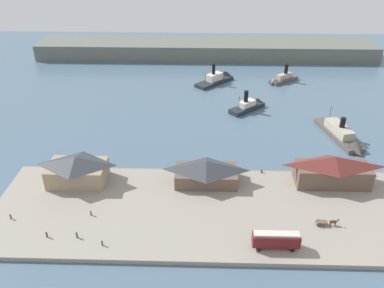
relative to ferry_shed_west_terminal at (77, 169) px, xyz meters
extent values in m
plane|color=slate|center=(36.01, 10.77, -5.31)|extent=(320.00, 320.00, 0.00)
cube|color=gray|center=(36.01, -11.23, -4.71)|extent=(110.00, 36.00, 1.20)
cube|color=slate|center=(36.01, 7.17, -4.81)|extent=(110.00, 0.80, 1.00)
cube|color=#998466|center=(0.00, 0.00, -1.34)|extent=(15.90, 9.85, 5.54)
pyramid|color=#33383D|center=(0.00, 0.00, 2.71)|extent=(16.22, 10.34, 2.55)
cube|color=brown|center=(36.07, 0.93, -2.10)|extent=(17.22, 9.17, 4.02)
pyramid|color=#33383D|center=(36.07, 0.93, 1.29)|extent=(17.57, 9.62, 2.76)
cube|color=brown|center=(71.21, 1.34, -1.24)|extent=(20.22, 7.90, 5.73)
pyramid|color=maroon|center=(71.21, 1.34, 3.08)|extent=(20.62, 8.29, 2.92)
cube|color=maroon|center=(51.77, -24.28, -1.77)|extent=(10.63, 2.67, 2.87)
cube|color=beige|center=(51.77, -24.28, -0.09)|extent=(10.20, 1.87, 0.50)
cylinder|color=black|center=(55.49, -22.94, -3.66)|extent=(0.90, 0.18, 0.90)
cylinder|color=black|center=(55.49, -25.62, -3.66)|extent=(0.90, 0.18, 0.90)
cylinder|color=black|center=(48.05, -22.94, -3.66)|extent=(0.90, 0.18, 0.90)
cylinder|color=black|center=(48.05, -25.62, -3.66)|extent=(0.90, 0.18, 0.90)
cube|color=brown|center=(64.26, -16.40, -3.26)|extent=(2.52, 1.29, 0.50)
cylinder|color=#4C3828|center=(63.50, -15.76, -3.51)|extent=(1.20, 0.10, 1.20)
cylinder|color=#4C3828|center=(63.50, -17.04, -3.51)|extent=(1.20, 0.10, 1.20)
ellipsoid|color=#473323|center=(66.92, -16.40, -3.01)|extent=(2.00, 0.70, 0.90)
ellipsoid|color=#473323|center=(68.02, -16.40, -2.46)|extent=(0.70, 0.32, 0.44)
cylinder|color=#473323|center=(67.52, -16.20, -3.61)|extent=(0.16, 0.16, 1.00)
cylinder|color=#473323|center=(67.52, -16.60, -3.61)|extent=(0.16, 0.16, 1.00)
cylinder|color=#473323|center=(66.32, -16.20, -3.61)|extent=(0.16, 0.16, 1.00)
cylinder|color=#473323|center=(66.32, -16.60, -3.61)|extent=(0.16, 0.16, 1.00)
cylinder|color=#4C3D33|center=(-1.21, -22.55, -3.40)|extent=(0.41, 0.41, 1.42)
sphere|color=#CCA889|center=(-1.21, -22.55, -2.56)|extent=(0.26, 0.26, 0.26)
cylinder|color=#3D4C42|center=(5.90, -22.52, -3.36)|extent=(0.44, 0.44, 1.50)
sphere|color=#CCA889|center=(5.90, -22.52, -2.47)|extent=(0.27, 0.27, 0.27)
cylinder|color=#33384C|center=(12.38, -24.83, -3.46)|extent=(0.38, 0.38, 1.30)
sphere|color=#CCA889|center=(12.38, -24.83, -2.69)|extent=(0.24, 0.24, 0.24)
cylinder|color=#4C3D33|center=(-12.43, -16.48, -3.45)|extent=(0.38, 0.38, 1.31)
sphere|color=#CCA889|center=(-12.43, -16.48, -2.68)|extent=(0.24, 0.24, 0.24)
cylinder|color=#3D4C42|center=(7.16, -14.51, -3.45)|extent=(0.38, 0.38, 1.31)
sphere|color=#CCA889|center=(7.16, -14.51, -2.68)|extent=(0.24, 0.24, 0.24)
cylinder|color=black|center=(52.44, 5.94, -3.66)|extent=(0.44, 0.44, 0.90)
cylinder|color=black|center=(84.57, 5.33, -3.66)|extent=(0.44, 0.44, 0.90)
cube|color=#23282D|center=(52.21, 51.69, -4.41)|extent=(15.03, 14.10, 1.79)
cone|color=#23282D|center=(58.09, 56.90, -4.41)|extent=(5.06, 5.20, 4.44)
cube|color=silver|center=(52.21, 51.69, -2.44)|extent=(7.28, 6.98, 2.15)
cylinder|color=black|center=(51.50, 51.06, 0.86)|extent=(1.65, 1.65, 4.45)
cylinder|color=brown|center=(48.68, 48.57, -0.74)|extent=(0.24, 0.24, 5.56)
cube|color=#514C47|center=(72.06, 83.64, -4.51)|extent=(14.58, 12.81, 1.59)
cone|color=#514C47|center=(66.21, 79.09, -4.51)|extent=(4.70, 4.98, 4.23)
cube|color=#B2A893|center=(72.06, 83.64, -2.66)|extent=(7.75, 6.84, 2.12)
cylinder|color=black|center=(72.81, 84.22, 0.60)|extent=(1.61, 1.61, 4.41)
cube|color=#514C47|center=(81.94, 30.88, -4.49)|extent=(11.43, 24.74, 1.63)
cone|color=#514C47|center=(84.71, 19.21, -4.49)|extent=(6.30, 5.46, 5.45)
cube|color=#B2A893|center=(81.94, 30.88, -2.28)|extent=(7.27, 13.46, 2.80)
cylinder|color=black|center=(82.22, 29.71, 0.84)|extent=(1.79, 1.79, 3.42)
cylinder|color=brown|center=(80.28, 37.88, -0.36)|extent=(0.24, 0.24, 6.64)
cube|color=#23282D|center=(39.89, 80.33, -4.54)|extent=(18.17, 18.54, 1.54)
cone|color=#23282D|center=(46.77, 87.47, -4.54)|extent=(6.45, 6.40, 5.52)
cube|color=silver|center=(39.89, 80.33, -2.23)|extent=(8.02, 8.13, 3.08)
cylinder|color=black|center=(39.42, 79.84, 1.66)|extent=(1.45, 1.45, 4.71)
cylinder|color=brown|center=(35.77, 76.04, -1.36)|extent=(0.24, 0.24, 4.82)
cube|color=#60665B|center=(36.01, 120.77, -1.31)|extent=(180.00, 24.00, 8.00)
camera|label=1|loc=(34.95, -90.73, 61.15)|focal=36.92mm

